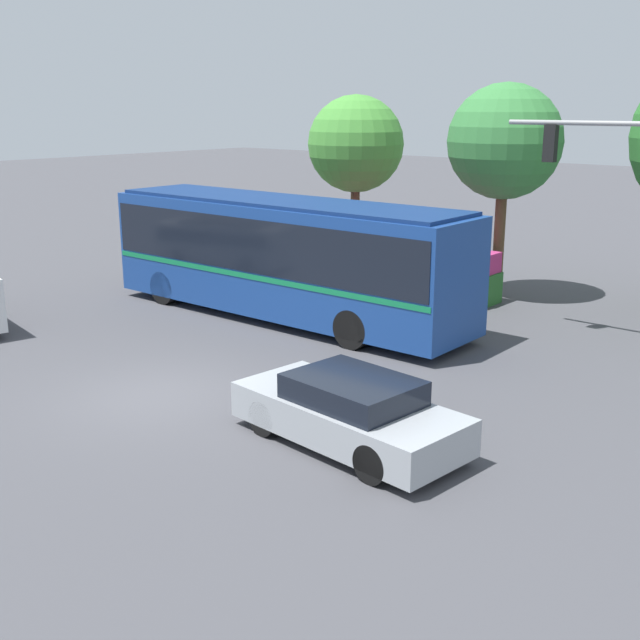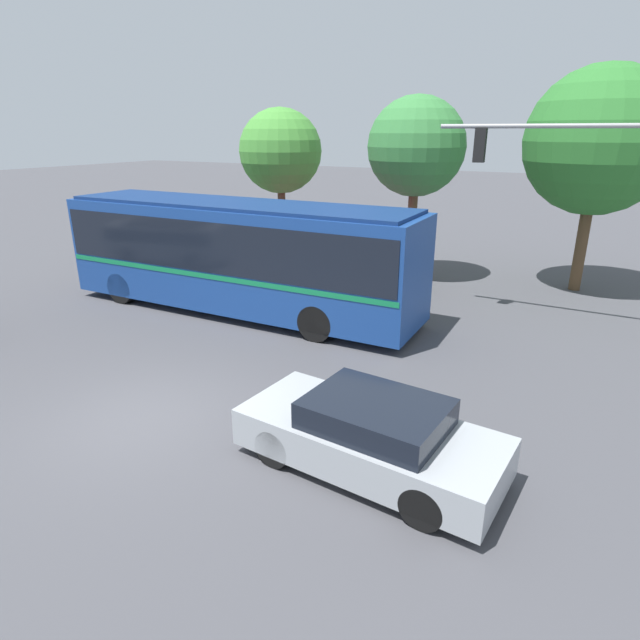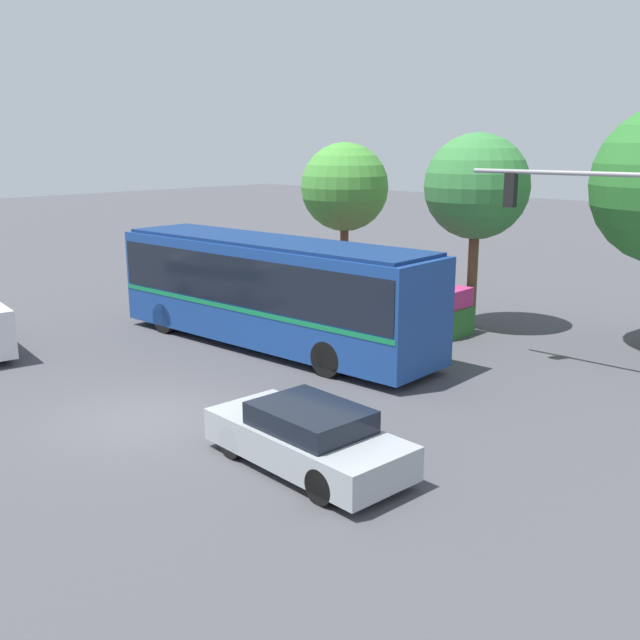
# 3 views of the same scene
# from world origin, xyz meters

# --- Properties ---
(ground_plane) EXTENTS (140.00, 140.00, 0.00)m
(ground_plane) POSITION_xyz_m (0.00, 0.00, 0.00)
(ground_plane) COLOR #444449
(city_bus) EXTENTS (11.42, 2.81, 3.33)m
(city_bus) POSITION_xyz_m (-2.32, 6.26, 1.90)
(city_bus) COLOR navy
(city_bus) RESTS_ON ground
(sedan_foreground) EXTENTS (4.47, 2.20, 1.28)m
(sedan_foreground) POSITION_xyz_m (4.51, 0.67, 0.62)
(sedan_foreground) COLOR #9EA3A8
(sedan_foreground) RESTS_ON ground
(flowering_hedge) EXTENTS (6.22, 1.42, 1.56)m
(flowering_hedge) POSITION_xyz_m (-1.56, 11.14, 0.77)
(flowering_hedge) COLOR #286028
(flowering_hedge) RESTS_ON ground
(street_tree_left) EXTENTS (3.32, 3.32, 6.19)m
(street_tree_left) POSITION_xyz_m (-4.66, 12.46, 4.50)
(street_tree_left) COLOR brown
(street_tree_left) RESTS_ON ground
(street_tree_centre) EXTENTS (3.45, 3.45, 6.49)m
(street_tree_centre) POSITION_xyz_m (1.01, 12.45, 4.74)
(street_tree_centre) COLOR brown
(street_tree_centre) RESTS_ON ground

